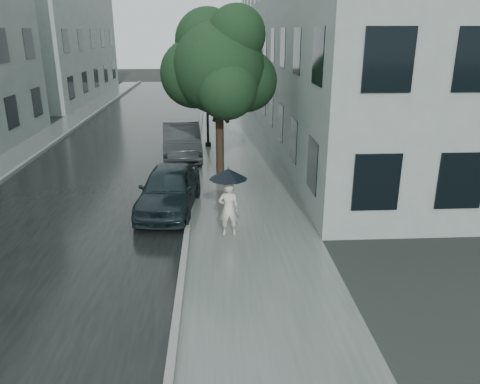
{
  "coord_description": "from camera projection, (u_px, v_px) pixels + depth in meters",
  "views": [
    {
      "loc": [
        -0.8,
        -9.6,
        5.26
      ],
      "look_at": [
        -0.16,
        1.79,
        1.3
      ],
      "focal_mm": 35.0,
      "sensor_mm": 36.0,
      "label": 1
    }
  ],
  "objects": [
    {
      "name": "lamp_post",
      "position": [
        204.0,
        83.0,
        21.4
      ],
      "size": [
        0.85,
        0.32,
        5.18
      ],
      "rotation": [
        0.0,
        0.0,
        -0.03
      ],
      "color": "black",
      "rests_on": "ground"
    },
    {
      "name": "car_far",
      "position": [
        182.0,
        141.0,
        20.18
      ],
      "size": [
        1.95,
        4.6,
        1.48
      ],
      "primitive_type": "imported",
      "rotation": [
        0.0,
        0.0,
        0.09
      ],
      "color": "#272A2C",
      "rests_on": "ground"
    },
    {
      "name": "pedestrian",
      "position": [
        229.0,
        209.0,
        12.43
      ],
      "size": [
        0.56,
        0.38,
        1.5
      ],
      "primitive_type": "imported",
      "rotation": [
        0.0,
        0.0,
        3.19
      ],
      "color": "beige",
      "rests_on": "sidewalk"
    },
    {
      "name": "street_tree",
      "position": [
        219.0,
        66.0,
        15.76
      ],
      "size": [
        4.05,
        3.68,
        6.09
      ],
      "color": "#332619",
      "rests_on": "ground"
    },
    {
      "name": "sidewalk",
      "position": [
        236.0,
        147.0,
        22.15
      ],
      "size": [
        3.5,
        60.0,
        0.01
      ],
      "primitive_type": "cube",
      "color": "slate",
      "rests_on": "ground"
    },
    {
      "name": "kerb_far",
      "position": [
        46.0,
        148.0,
        21.66
      ],
      "size": [
        0.15,
        60.0,
        0.15
      ],
      "primitive_type": "cube",
      "color": "slate",
      "rests_on": "ground"
    },
    {
      "name": "umbrella",
      "position": [
        228.0,
        174.0,
        12.1
      ],
      "size": [
        1.34,
        1.34,
        0.99
      ],
      "rotation": [
        0.0,
        0.0,
        0.43
      ],
      "color": "black",
      "rests_on": "ground"
    },
    {
      "name": "building_near",
      "position": [
        317.0,
        43.0,
        28.03
      ],
      "size": [
        7.02,
        36.0,
        9.0
      ],
      "color": "#8F9C96",
      "rests_on": "ground"
    },
    {
      "name": "ground",
      "position": [
        251.0,
        270.0,
        10.82
      ],
      "size": [
        120.0,
        120.0,
        0.0
      ],
      "primitive_type": "plane",
      "color": "black",
      "rests_on": "ground"
    },
    {
      "name": "car_near",
      "position": [
        169.0,
        188.0,
        14.25
      ],
      "size": [
        1.98,
        4.15,
        1.37
      ],
      "primitive_type": "imported",
      "rotation": [
        0.0,
        0.0,
        -0.09
      ],
      "color": "black",
      "rests_on": "ground"
    },
    {
      "name": "sidewalk_far",
      "position": [
        26.0,
        150.0,
        21.63
      ],
      "size": [
        1.7,
        60.0,
        0.01
      ],
      "primitive_type": "cube",
      "color": "#4C5451",
      "rests_on": "ground"
    },
    {
      "name": "asphalt_road",
      "position": [
        123.0,
        149.0,
        21.87
      ],
      "size": [
        6.85,
        60.0,
        0.0
      ],
      "primitive_type": "cube",
      "color": "black",
      "rests_on": "ground"
    },
    {
      "name": "kerb_near",
      "position": [
        198.0,
        146.0,
        22.03
      ],
      "size": [
        0.15,
        60.0,
        0.15
      ],
      "primitive_type": "cube",
      "color": "slate",
      "rests_on": "ground"
    },
    {
      "name": "building_far_b",
      "position": [
        49.0,
        47.0,
        37.07
      ],
      "size": [
        7.02,
        18.0,
        8.0
      ],
      "color": "#8F9C96",
      "rests_on": "ground"
    }
  ]
}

